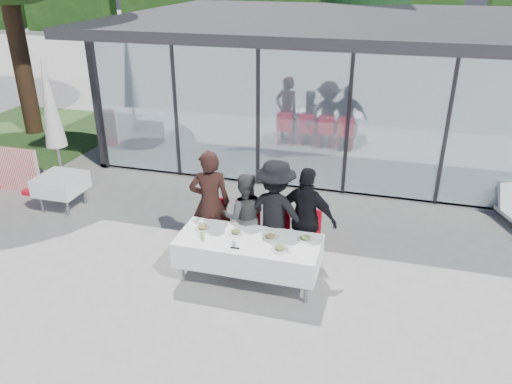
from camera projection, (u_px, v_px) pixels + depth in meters
ground at (246, 292)px, 7.81m from camera, size 90.00×90.00×0.00m
pavilion at (402, 65)px, 13.56m from camera, size 14.80×8.80×3.44m
treeline at (342, 5)px, 31.86m from camera, size 62.50×2.00×4.40m
dining_table at (248, 251)px, 7.89m from camera, size 2.26×0.96×0.75m
diner_a at (210, 203)px, 8.51m from camera, size 0.88×0.88×1.91m
diner_chair_a at (213, 222)px, 8.76m from camera, size 0.44×0.44×0.97m
diner_b at (245, 217)px, 8.43m from camera, size 0.94×0.94×1.56m
diner_chair_b at (246, 227)px, 8.61m from camera, size 0.44×0.44×0.97m
diner_c at (275, 213)px, 8.24m from camera, size 1.32×1.32×1.85m
diner_chair_c at (276, 231)px, 8.48m from camera, size 0.44×0.44×0.97m
diner_d at (307, 219)px, 8.13m from camera, size 1.25×1.25×1.77m
diner_chair_d at (307, 235)px, 8.35m from camera, size 0.44×0.44×0.97m
plate_a at (203, 228)px, 8.09m from camera, size 0.26×0.26×0.07m
plate_b at (236, 232)px, 7.96m from camera, size 0.26×0.26×0.07m
plate_c at (271, 237)px, 7.82m from camera, size 0.26×0.26×0.07m
plate_d at (306, 238)px, 7.78m from camera, size 0.26×0.26×0.07m
plate_extra at (280, 249)px, 7.50m from camera, size 0.26×0.26×0.07m
juice_bottle at (203, 235)px, 7.78m from camera, size 0.06×0.06×0.13m
drinking_glasses at (261, 245)px, 7.54m from camera, size 0.90×0.13×0.10m
folded_eyeglasses at (235, 248)px, 7.55m from camera, size 0.14×0.03×0.01m
spare_table_left at (61, 184)px, 10.23m from camera, size 0.86×0.86×0.74m
market_umbrella at (51, 111)px, 10.26m from camera, size 0.50×0.50×3.00m
grass_patch at (35, 132)px, 15.14m from camera, size 5.00×5.00×0.02m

